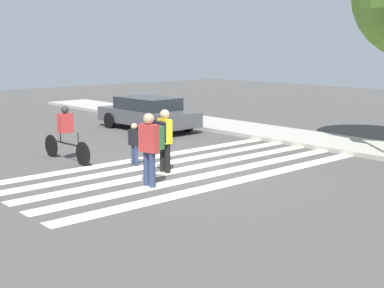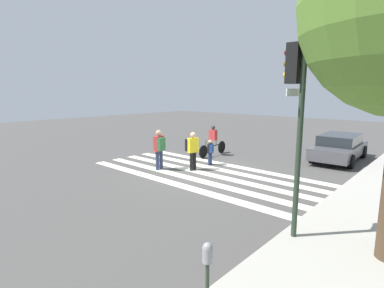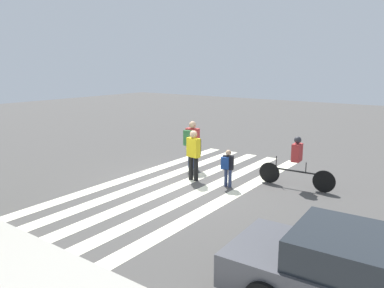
{
  "view_description": "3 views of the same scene",
  "coord_description": "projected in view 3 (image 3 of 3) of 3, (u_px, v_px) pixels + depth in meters",
  "views": [
    {
      "loc": [
        10.75,
        -9.23,
        3.27
      ],
      "look_at": [
        0.87,
        -0.49,
        0.87
      ],
      "focal_mm": 50.0,
      "sensor_mm": 36.0,
      "label": 1
    },
    {
      "loc": [
        9.4,
        7.82,
        3.38
      ],
      "look_at": [
        0.28,
        -0.37,
        1.24
      ],
      "focal_mm": 28.0,
      "sensor_mm": 36.0,
      "label": 2
    },
    {
      "loc": [
        -7.02,
        9.06,
        3.74
      ],
      "look_at": [
        -0.12,
        -0.46,
        1.26
      ],
      "focal_mm": 35.0,
      "sensor_mm": 36.0,
      "label": 3
    }
  ],
  "objects": [
    {
      "name": "pedestrian_adult_yellow_jacket",
      "position": [
        194.0,
        151.0,
        12.27
      ],
      "size": [
        0.5,
        0.45,
        1.67
      ],
      "rotation": [
        0.0,
        0.0,
        -0.21
      ],
      "color": "black",
      "rests_on": "ground_plane"
    },
    {
      "name": "ground_plane",
      "position": [
        180.0,
        184.0,
        11.98
      ],
      "size": [
        60.0,
        60.0,
        0.0
      ],
      "primitive_type": "plane",
      "color": "#4C4947"
    },
    {
      "name": "crosswalk_stripes",
      "position": [
        180.0,
        184.0,
        11.98
      ],
      "size": [
        4.17,
        10.0,
        0.01
      ],
      "color": "#F2EDCC",
      "rests_on": "ground_plane"
    },
    {
      "name": "car_parked_far_curb",
      "position": [
        379.0,
        281.0,
        5.4
      ],
      "size": [
        4.59,
        2.04,
        1.31
      ],
      "rotation": [
        0.0,
        0.0,
        0.04
      ],
      "color": "#4C4C51",
      "rests_on": "ground_plane"
    },
    {
      "name": "cyclist_near_curb",
      "position": [
        296.0,
        160.0,
        11.52
      ],
      "size": [
        2.39,
        0.41,
        1.62
      ],
      "rotation": [
        0.0,
        0.0,
        0.05
      ],
      "color": "black",
      "rests_on": "ground_plane"
    },
    {
      "name": "pedestrian_adult_blue_shirt",
      "position": [
        192.0,
        141.0,
        13.65
      ],
      "size": [
        0.52,
        0.46,
        1.76
      ],
      "rotation": [
        0.0,
        0.0,
        3.31
      ],
      "color": "navy",
      "rests_on": "ground_plane"
    },
    {
      "name": "pedestrian_adult_tall_backpack",
      "position": [
        227.0,
        165.0,
        11.6
      ],
      "size": [
        0.36,
        0.34,
        1.19
      ],
      "rotation": [
        0.0,
        0.0,
        3.45
      ],
      "color": "navy",
      "rests_on": "ground_plane"
    }
  ]
}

